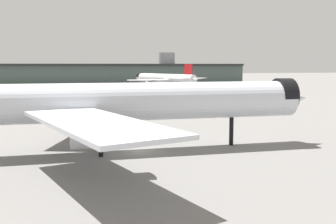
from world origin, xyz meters
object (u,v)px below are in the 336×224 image
Objects in this scene: airliner_near_gate at (114,103)px; baggage_tug_wing at (172,113)px; airliner_far_taxiway at (165,78)px; traffic_cone_wingtip at (105,117)px.

baggage_tug_wing is (14.87, 30.23, -5.21)m from airliner_near_gate.
baggage_tug_wing is at bearing 143.16° from airliner_far_taxiway.
airliner_far_taxiway is 11.77× the size of baggage_tug_wing.
airliner_near_gate reaches higher than baggage_tug_wing.
airliner_near_gate is 79.12× the size of traffic_cone_wingtip.
airliner_near_gate is 34.09m from baggage_tug_wing.
traffic_cone_wingtip is at bearing -166.88° from baggage_tug_wing.
airliner_far_taxiway is at bearing 70.08° from traffic_cone_wingtip.
traffic_cone_wingtip is at bearing 135.02° from airliner_far_taxiway.
airliner_far_taxiway is at bearing 93.92° from baggage_tug_wing.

